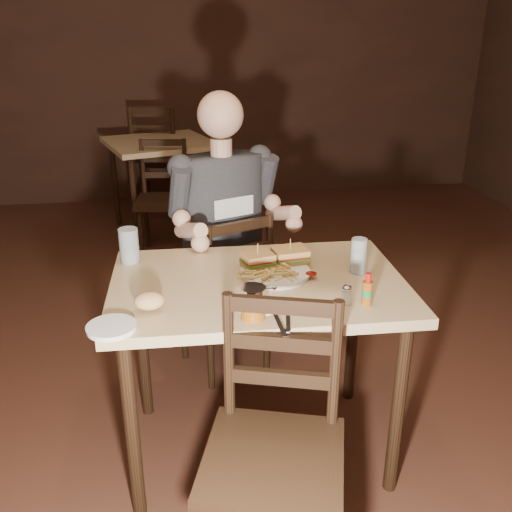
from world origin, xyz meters
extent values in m
plane|color=#321B13|center=(0.00, 0.00, 0.00)|extent=(7.00, 7.00, 0.00)
plane|color=#3E2419|center=(0.00, 3.50, 1.40)|extent=(6.00, 0.00, 6.00)
cube|color=tan|center=(0.04, -0.29, 0.75)|extent=(1.12, 0.78, 0.04)
cylinder|color=black|center=(-0.45, -0.56, 0.36)|extent=(0.05, 0.05, 0.73)
cylinder|color=black|center=(-0.42, 0.02, 0.36)|extent=(0.05, 0.05, 0.73)
cylinder|color=black|center=(0.49, -0.60, 0.36)|extent=(0.05, 0.05, 0.73)
cylinder|color=black|center=(0.52, -0.02, 0.36)|extent=(0.05, 0.05, 0.73)
cube|color=tan|center=(-0.29, 2.50, 0.75)|extent=(0.99, 0.99, 0.04)
cylinder|color=black|center=(-0.51, 2.10, 0.36)|extent=(0.04, 0.04, 0.73)
cylinder|color=black|center=(-0.69, 2.72, 0.36)|extent=(0.04, 0.04, 0.73)
cylinder|color=black|center=(0.11, 2.28, 0.36)|extent=(0.04, 0.04, 0.73)
cylinder|color=black|center=(-0.07, 2.90, 0.36)|extent=(0.04, 0.04, 0.73)
cylinder|color=white|center=(0.11, -0.25, 0.78)|extent=(0.27, 0.27, 0.01)
ellipsoid|color=maroon|center=(0.23, -0.30, 0.79)|extent=(0.05, 0.05, 0.01)
cylinder|color=silver|center=(-0.44, -0.03, 0.84)|extent=(0.08, 0.08, 0.14)
cylinder|color=silver|center=(0.43, -0.27, 0.84)|extent=(0.06, 0.06, 0.14)
cube|color=white|center=(0.00, -0.49, 0.77)|extent=(0.17, 0.17, 0.00)
cube|color=silver|center=(0.04, -0.59, 0.78)|extent=(0.02, 0.23, 0.01)
cube|color=silver|center=(0.08, -0.60, 0.78)|extent=(0.05, 0.17, 0.01)
cylinder|color=white|center=(-0.48, -0.57, 0.78)|extent=(0.16, 0.16, 0.01)
ellipsoid|color=tan|center=(-0.36, -0.47, 0.81)|extent=(0.10, 0.09, 0.06)
camera|label=1|loc=(-0.30, -2.18, 1.66)|focal=40.00mm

